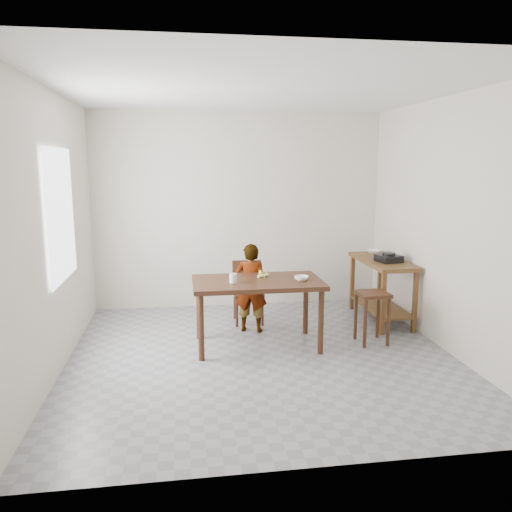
{
  "coord_description": "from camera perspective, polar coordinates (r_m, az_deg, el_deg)",
  "views": [
    {
      "loc": [
        -0.79,
        -4.92,
        1.99
      ],
      "look_at": [
        0.0,
        0.4,
        1.0
      ],
      "focal_mm": 35.0,
      "sensor_mm": 36.0,
      "label": 1
    }
  ],
  "objects": [
    {
      "name": "floor",
      "position": [
        5.38,
        0.64,
        -11.53
      ],
      "size": [
        4.0,
        4.0,
        0.04
      ],
      "primitive_type": "cube",
      "color": "gray",
      "rests_on": "ground"
    },
    {
      "name": "ceiling",
      "position": [
        5.04,
        0.7,
        18.75
      ],
      "size": [
        4.0,
        4.0,
        0.04
      ],
      "primitive_type": "cube",
      "color": "white",
      "rests_on": "wall_back"
    },
    {
      "name": "wall_back",
      "position": [
        7.02,
        -1.95,
        5.2
      ],
      "size": [
        4.0,
        0.04,
        2.7
      ],
      "primitive_type": "cube",
      "color": "silver",
      "rests_on": "ground"
    },
    {
      "name": "wall_front",
      "position": [
        3.08,
        6.63,
        -1.69
      ],
      "size": [
        4.0,
        0.04,
        2.7
      ],
      "primitive_type": "cube",
      "color": "silver",
      "rests_on": "ground"
    },
    {
      "name": "wall_left",
      "position": [
        5.11,
        -22.3,
        2.45
      ],
      "size": [
        0.04,
        4.0,
        2.7
      ],
      "primitive_type": "cube",
      "color": "silver",
      "rests_on": "ground"
    },
    {
      "name": "wall_right",
      "position": [
        5.7,
        21.17,
        3.28
      ],
      "size": [
        0.04,
        4.0,
        2.7
      ],
      "primitive_type": "cube",
      "color": "silver",
      "rests_on": "ground"
    },
    {
      "name": "window_pane",
      "position": [
        5.28,
        -21.38,
        4.38
      ],
      "size": [
        0.02,
        1.1,
        1.3
      ],
      "primitive_type": "cube",
      "color": "silver",
      "rests_on": "wall_left"
    },
    {
      "name": "dining_table",
      "position": [
        5.52,
        0.15,
        -6.57
      ],
      "size": [
        1.4,
        0.8,
        0.75
      ],
      "primitive_type": null,
      "color": "#3C2012",
      "rests_on": "floor"
    },
    {
      "name": "prep_counter",
      "position": [
        6.63,
        14.12,
        -3.77
      ],
      "size": [
        0.5,
        1.2,
        0.8
      ],
      "primitive_type": null,
      "color": "brown",
      "rests_on": "floor"
    },
    {
      "name": "child",
      "position": [
        5.97,
        -0.6,
        -3.66
      ],
      "size": [
        0.45,
        0.37,
        1.07
      ],
      "primitive_type": "imported",
      "rotation": [
        0.0,
        0.0,
        2.83
      ],
      "color": "white",
      "rests_on": "floor"
    },
    {
      "name": "dining_chair",
      "position": [
        6.33,
        -0.89,
        -4.23
      ],
      "size": [
        0.38,
        0.38,
        0.78
      ],
      "primitive_type": null,
      "rotation": [
        0.0,
        0.0,
        -0.03
      ],
      "color": "#3C2012",
      "rests_on": "floor"
    },
    {
      "name": "stool",
      "position": [
        5.8,
        13.11,
        -6.86
      ],
      "size": [
        0.35,
        0.35,
        0.59
      ],
      "primitive_type": null,
      "rotation": [
        0.0,
        0.0,
        0.04
      ],
      "color": "#3C2012",
      "rests_on": "floor"
    },
    {
      "name": "glass_tumbler",
      "position": [
        5.31,
        -2.62,
        -2.55
      ],
      "size": [
        0.1,
        0.1,
        0.1
      ],
      "primitive_type": "cylinder",
      "rotation": [
        0.0,
        0.0,
        -0.31
      ],
      "color": "white",
      "rests_on": "dining_table"
    },
    {
      "name": "small_bowl",
      "position": [
        5.44,
        5.2,
        -2.54
      ],
      "size": [
        0.17,
        0.17,
        0.05
      ],
      "primitive_type": "imported",
      "rotation": [
        0.0,
        0.0,
        0.07
      ],
      "color": "white",
      "rests_on": "dining_table"
    },
    {
      "name": "banana",
      "position": [
        5.56,
        0.83,
        -2.19
      ],
      "size": [
        0.18,
        0.15,
        0.05
      ],
      "primitive_type": null,
      "rotation": [
        0.0,
        0.0,
        0.35
      ],
      "color": "yellow",
      "rests_on": "dining_table"
    },
    {
      "name": "serving_bowl",
      "position": [
        6.95,
        13.3,
        0.49
      ],
      "size": [
        0.25,
        0.25,
        0.05
      ],
      "primitive_type": "imported",
      "rotation": [
        0.0,
        0.0,
        -0.39
      ],
      "color": "white",
      "rests_on": "prep_counter"
    },
    {
      "name": "gas_burner",
      "position": [
        6.39,
        14.92,
        -0.26
      ],
      "size": [
        0.3,
        0.3,
        0.09
      ],
      "primitive_type": "cube",
      "rotation": [
        0.0,
        0.0,
        0.17
      ],
      "color": "black",
      "rests_on": "prep_counter"
    }
  ]
}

